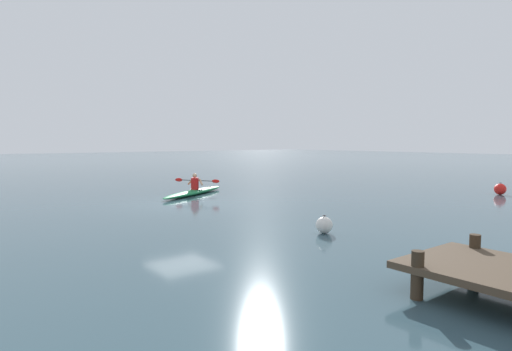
{
  "coord_description": "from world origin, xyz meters",
  "views": [
    {
      "loc": [
        8.25,
        15.27,
        2.53
      ],
      "look_at": [
        -0.99,
        3.56,
        1.33
      ],
      "focal_mm": 30.23,
      "sensor_mm": 36.0,
      "label": 1
    }
  ],
  "objects_px": {
    "mooring_buoy_red_near": "(500,189)",
    "kayaker": "(195,183)",
    "mooring_buoy_channel_marker": "(324,225)",
    "kayak": "(194,192)"
  },
  "relations": [
    {
      "from": "kayaker",
      "to": "mooring_buoy_channel_marker",
      "type": "bearing_deg",
      "value": 80.62
    },
    {
      "from": "kayaker",
      "to": "mooring_buoy_channel_marker",
      "type": "xyz_separation_m",
      "value": [
        1.61,
        9.72,
        -0.34
      ]
    },
    {
      "from": "kayaker",
      "to": "mooring_buoy_red_near",
      "type": "xyz_separation_m",
      "value": [
        -11.26,
        9.0,
        -0.3
      ]
    },
    {
      "from": "mooring_buoy_channel_marker",
      "to": "mooring_buoy_red_near",
      "type": "relative_size",
      "value": 0.88
    },
    {
      "from": "mooring_buoy_channel_marker",
      "to": "mooring_buoy_red_near",
      "type": "xyz_separation_m",
      "value": [
        -12.86,
        -0.72,
        0.03
      ]
    },
    {
      "from": "kayak",
      "to": "mooring_buoy_channel_marker",
      "type": "relative_size",
      "value": 9.56
    },
    {
      "from": "mooring_buoy_channel_marker",
      "to": "mooring_buoy_red_near",
      "type": "bearing_deg",
      "value": -176.79
    },
    {
      "from": "kayaker",
      "to": "kayak",
      "type": "bearing_deg",
      "value": 30.25
    },
    {
      "from": "kayak",
      "to": "mooring_buoy_red_near",
      "type": "height_order",
      "value": "mooring_buoy_red_near"
    },
    {
      "from": "mooring_buoy_red_near",
      "to": "kayaker",
      "type": "bearing_deg",
      "value": -38.63
    }
  ]
}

